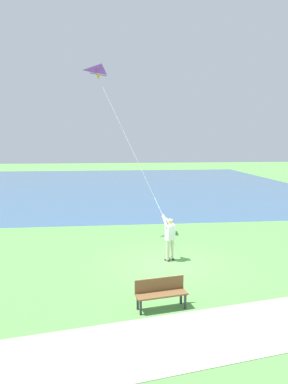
# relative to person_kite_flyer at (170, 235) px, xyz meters

# --- Properties ---
(ground_plane) EXTENTS (120.00, 120.00, 0.00)m
(ground_plane) POSITION_rel_person_kite_flyer_xyz_m (-0.51, 0.15, -1.05)
(ground_plane) COLOR #569947
(lake_water) EXTENTS (36.00, 44.00, 0.01)m
(lake_water) POSITION_rel_person_kite_flyer_xyz_m (24.05, 4.15, -1.04)
(lake_water) COLOR #385B7F
(lake_water) RESTS_ON ground
(walkway_path) EXTENTS (8.04, 31.92, 0.02)m
(walkway_path) POSITION_rel_person_kite_flyer_xyz_m (-5.85, 2.15, -1.04)
(walkway_path) COLOR #ADA393
(walkway_path) RESTS_ON ground
(person_kite_flyer) EXTENTS (0.62, 0.55, 1.83)m
(person_kite_flyer) POSITION_rel_person_kite_flyer_xyz_m (0.00, 0.00, 0.00)
(person_kite_flyer) COLOR #232328
(person_kite_flyer) RESTS_ON ground
(flying_kite) EXTENTS (4.04, 3.03, 6.56)m
(flying_kite) POSITION_rel_person_kite_flyer_xyz_m (3.75, 2.65, 6.91)
(flying_kite) COLOR purple
(park_bench_near_walkway) EXTENTS (0.70, 1.55, 0.88)m
(park_bench_near_walkway) POSITION_rel_person_kite_flyer_xyz_m (-3.94, 0.97, -0.54)
(park_bench_near_walkway) COLOR brown
(park_bench_near_walkway) RESTS_ON ground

